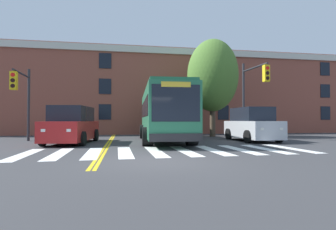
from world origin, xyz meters
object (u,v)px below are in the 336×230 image
at_px(traffic_light_near_corner, 253,88).
at_px(city_bus, 163,113).
at_px(car_silver_far_lane, 252,125).
at_px(traffic_light_far_corner, 22,92).
at_px(street_tree_curbside_large, 212,76).
at_px(car_red_near_lane, 72,126).

bearing_deg(traffic_light_near_corner, city_bus, 171.28).
height_order(city_bus, car_silver_far_lane, city_bus).
bearing_deg(car_silver_far_lane, traffic_light_near_corner, 46.07).
distance_m(traffic_light_far_corner, street_tree_curbside_large, 13.78).
height_order(car_red_near_lane, traffic_light_far_corner, traffic_light_far_corner).
xyz_separation_m(traffic_light_far_corner, street_tree_curbside_large, (13.16, 3.59, 1.96)).
relative_size(city_bus, traffic_light_far_corner, 2.34).
height_order(city_bus, street_tree_curbside_large, street_tree_curbside_large).
distance_m(city_bus, traffic_light_far_corner, 8.60).
xyz_separation_m(traffic_light_near_corner, traffic_light_far_corner, (-14.30, 0.96, -0.44)).
distance_m(car_red_near_lane, traffic_light_far_corner, 3.78).
bearing_deg(car_silver_far_lane, city_bus, 169.07).
bearing_deg(traffic_light_far_corner, car_red_near_lane, -17.88).
bearing_deg(traffic_light_near_corner, street_tree_curbside_large, 104.13).
relative_size(car_red_near_lane, car_silver_far_lane, 1.14).
bearing_deg(traffic_light_far_corner, car_silver_far_lane, -4.67).
height_order(car_silver_far_lane, traffic_light_near_corner, traffic_light_near_corner).
distance_m(car_silver_far_lane, traffic_light_far_corner, 14.30).
bearing_deg(car_silver_far_lane, car_red_near_lane, 179.14).
distance_m(city_bus, traffic_light_near_corner, 6.09).
bearing_deg(traffic_light_near_corner, car_silver_far_lane, -133.93).
relative_size(traffic_light_near_corner, traffic_light_far_corner, 1.14).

